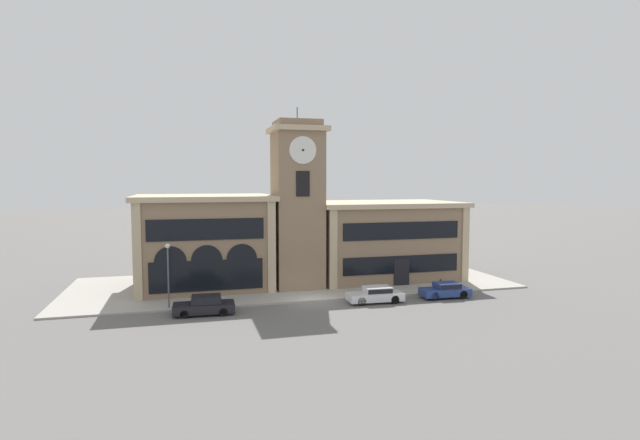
{
  "coord_description": "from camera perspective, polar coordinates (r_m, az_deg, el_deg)",
  "views": [
    {
      "loc": [
        -9.99,
        -38.56,
        9.82
      ],
      "look_at": [
        1.55,
        3.6,
        6.39
      ],
      "focal_mm": 28.0,
      "sensor_mm": 36.0,
      "label": 1
    }
  ],
  "objects": [
    {
      "name": "ground_plane",
      "position": [
        41.02,
        -0.77,
        -9.37
      ],
      "size": [
        300.0,
        300.0,
        0.0
      ],
      "primitive_type": "plane",
      "color": "#605E5B"
    },
    {
      "name": "sidewalk_kerb",
      "position": [
        48.19,
        -3.05,
        -7.19
      ],
      "size": [
        40.73,
        15.13,
        0.15
      ],
      "color": "#A39E93",
      "rests_on": "ground_plane"
    },
    {
      "name": "clock_tower",
      "position": [
        45.43,
        -2.58,
        1.75
      ],
      "size": [
        4.94,
        4.94,
        16.42
      ],
      "color": "#897056",
      "rests_on": "ground_plane"
    },
    {
      "name": "town_hall_left_wing",
      "position": [
        47.24,
        -13.08,
        -2.36
      ],
      "size": [
        12.33,
        10.23,
        8.52
      ],
      "color": "#897056",
      "rests_on": "ground_plane"
    },
    {
      "name": "town_hall_right_wing",
      "position": [
        51.09,
        7.11,
        -2.22
      ],
      "size": [
        14.64,
        10.23,
        7.72
      ],
      "color": "#897056",
      "rests_on": "ground_plane"
    },
    {
      "name": "parked_car_near",
      "position": [
        38.23,
        -13.03,
        -9.41
      ],
      "size": [
        4.5,
        2.08,
        1.38
      ],
      "rotation": [
        0.0,
        0.0,
        3.1
      ],
      "color": "black",
      "rests_on": "ground_plane"
    },
    {
      "name": "parked_car_mid",
      "position": [
        40.99,
        6.41,
        -8.42
      ],
      "size": [
        4.57,
        1.94,
        1.3
      ],
      "rotation": [
        0.0,
        0.0,
        3.1
      ],
      "color": "silver",
      "rests_on": "ground_plane"
    },
    {
      "name": "parked_car_far",
      "position": [
        43.66,
        14.16,
        -7.73
      ],
      "size": [
        4.2,
        1.88,
        1.28
      ],
      "rotation": [
        0.0,
        0.0,
        3.1
      ],
      "color": "navy",
      "rests_on": "ground_plane"
    },
    {
      "name": "street_lamp",
      "position": [
        39.71,
        -16.98,
        -4.92
      ],
      "size": [
        0.36,
        0.36,
        4.94
      ],
      "color": "#4C4C51",
      "rests_on": "sidewalk_kerb"
    },
    {
      "name": "bollard",
      "position": [
        45.44,
        13.59,
        -7.26
      ],
      "size": [
        0.18,
        0.18,
        1.06
      ],
      "color": "black",
      "rests_on": "sidewalk_kerb"
    }
  ]
}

